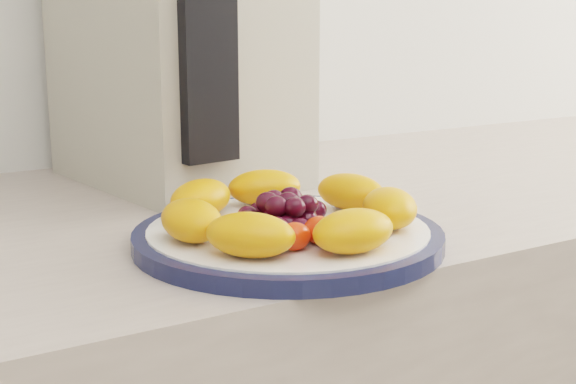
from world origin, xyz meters
TOP-DOWN VIEW (x-y plane):
  - plate_rim at (0.11, 1.02)m, footprint 0.28×0.28m
  - plate_face at (0.11, 1.02)m, footprint 0.25×0.25m
  - appliance_body at (0.15, 1.34)m, footprint 0.25×0.32m
  - appliance_panel at (0.12, 1.18)m, footprint 0.07×0.03m
  - fruit_plate at (0.11, 1.02)m, footprint 0.24×0.24m

SIDE VIEW (x-z plane):
  - plate_rim at x=0.11m, z-range 0.90..0.91m
  - plate_face at x=0.11m, z-range 0.90..0.92m
  - fruit_plate at x=0.11m, z-range 0.92..0.95m
  - appliance_body at x=0.15m, z-range 0.90..1.27m
  - appliance_panel at x=0.12m, z-range 0.95..1.23m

